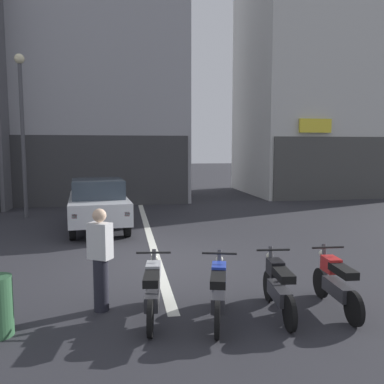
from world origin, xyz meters
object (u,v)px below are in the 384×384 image
at_px(motorcycle_blue_row_left_mid, 219,291).
at_px(person_by_motorcycles, 100,259).
at_px(motorcycle_red_row_right_mid, 336,282).
at_px(motorcycle_black_row_centre, 278,286).
at_px(motorcycle_silver_row_leftmost, 153,290).
at_px(street_lamp, 22,118).
at_px(car_silver_crossing_near, 98,203).

relative_size(motorcycle_blue_row_left_mid, person_by_motorcycles, 0.98).
bearing_deg(motorcycle_blue_row_left_mid, motorcycle_red_row_right_mid, 1.69).
bearing_deg(motorcycle_blue_row_left_mid, motorcycle_black_row_centre, 3.43).
relative_size(motorcycle_silver_row_leftmost, motorcycle_black_row_centre, 1.00).
bearing_deg(motorcycle_red_row_right_mid, motorcycle_silver_row_leftmost, 176.93).
distance_m(motorcycle_red_row_right_mid, person_by_motorcycles, 3.81).
distance_m(street_lamp, motorcycle_red_row_right_mid, 12.63).
bearing_deg(motorcycle_silver_row_leftmost, car_silver_crossing_near, 99.87).
height_order(street_lamp, motorcycle_blue_row_left_mid, street_lamp).
height_order(motorcycle_silver_row_leftmost, motorcycle_blue_row_left_mid, same).
xyz_separation_m(motorcycle_blue_row_left_mid, person_by_motorcycles, (-1.78, 0.67, 0.40)).
xyz_separation_m(motorcycle_silver_row_leftmost, motorcycle_blue_row_left_mid, (0.98, -0.22, 0.00)).
bearing_deg(car_silver_crossing_near, street_lamp, 135.89).
relative_size(motorcycle_black_row_centre, motorcycle_red_row_right_mid, 1.00).
height_order(street_lamp, person_by_motorcycles, street_lamp).
bearing_deg(street_lamp, car_silver_crossing_near, -44.11).
relative_size(car_silver_crossing_near, motorcycle_silver_row_leftmost, 2.56).
distance_m(motorcycle_black_row_centre, motorcycle_red_row_right_mid, 0.98).
xyz_separation_m(street_lamp, motorcycle_black_row_centre, (6.03, -9.99, -3.27)).
bearing_deg(motorcycle_black_row_centre, motorcycle_silver_row_leftmost, 175.42).
distance_m(motorcycle_silver_row_leftmost, motorcycle_blue_row_left_mid, 1.01).
distance_m(car_silver_crossing_near, motorcycle_red_row_right_mid, 8.37).
relative_size(motorcycle_silver_row_leftmost, motorcycle_blue_row_left_mid, 1.02).
relative_size(street_lamp, person_by_motorcycles, 3.61).
relative_size(motorcycle_silver_row_leftmost, person_by_motorcycles, 1.00).
height_order(motorcycle_silver_row_leftmost, motorcycle_red_row_right_mid, same).
xyz_separation_m(motorcycle_black_row_centre, person_by_motorcycles, (-2.76, 0.61, 0.40)).
height_order(motorcycle_red_row_right_mid, person_by_motorcycles, person_by_motorcycles).
bearing_deg(motorcycle_black_row_centre, car_silver_crossing_near, 113.81).
xyz_separation_m(car_silver_crossing_near, person_by_motorcycles, (0.44, -6.63, -0.03)).
bearing_deg(street_lamp, motorcycle_blue_row_left_mid, -63.32).
bearing_deg(person_by_motorcycles, street_lamp, 109.21).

